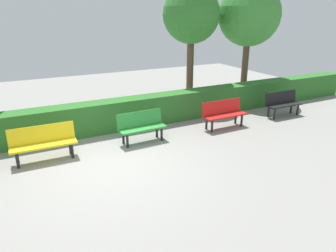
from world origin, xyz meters
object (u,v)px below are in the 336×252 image
Objects in this scene: bench_red at (223,113)px; bench_green at (141,126)px; tree_near at (249,15)px; bench_yellow at (43,142)px; tree_mid at (191,16)px; bench_black at (283,103)px.

bench_red is 1.08× the size of bench_green.
bench_green is 0.29× the size of tree_near.
bench_red is 5.37m from bench_yellow.
bench_green is at bearing -179.85° from bench_yellow.
bench_yellow is 7.29m from tree_mid.
tree_mid is (1.96, -3.13, 2.89)m from bench_black.
bench_red is 2.77m from bench_green.
bench_green is 5.38m from tree_mid.
bench_yellow is 0.34× the size of tree_near.
tree_near reaches higher than bench_red.
bench_green and bench_yellow have the same top height.
tree_mid is (-6.00, -2.98, 2.88)m from bench_yellow.
tree_near is (-8.40, -2.50, 2.88)m from bench_yellow.
bench_black is 3.94m from tree_near.
bench_black is at bearing -179.99° from bench_yellow.
bench_red is at bearing 41.16° from tree_near.
bench_green is (2.77, -0.11, -0.00)m from bench_red.
bench_black is 0.30× the size of tree_near.
tree_mid is at bearing -11.29° from tree_near.
bench_red and bench_yellow have the same top height.
tree_mid is at bearing -139.84° from bench_green.
tree_mid is (-0.62, -3.13, 2.88)m from bench_red.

